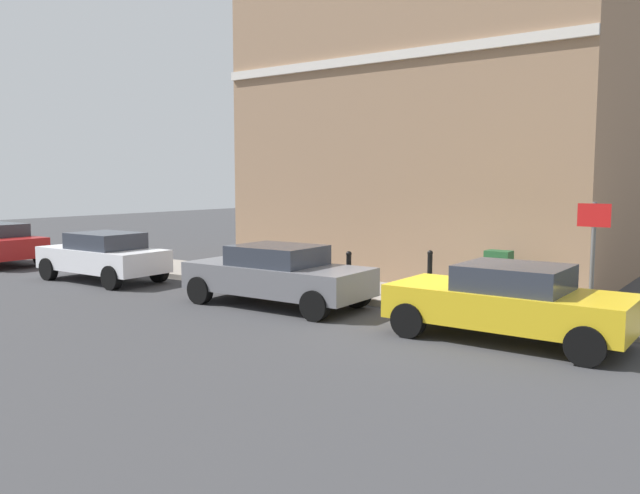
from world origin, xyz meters
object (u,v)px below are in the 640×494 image
Objects in this scene: bollard_far_kerb at (349,271)px; car_yellow at (509,301)px; car_grey at (277,274)px; street_sign at (593,244)px; bollard_near_cabinet at (430,270)px; car_white at (103,256)px; utility_cabinet at (498,278)px.

car_yellow is at bearing -108.90° from bollard_far_kerb.
car_grey is 6.64m from street_sign.
bollard_far_kerb is at bearing 131.36° from bollard_near_cabinet.
bollard_near_cabinet is at bearing -43.84° from car_yellow.
street_sign reaches higher than car_white.
car_white is at bearing 105.16° from utility_cabinet.
car_white reaches higher than car_grey.
car_white is at bearing 108.57° from bollard_near_cabinet.
utility_cabinet reaches higher than bollard_near_cabinet.
car_grey reaches higher than bollard_near_cabinet.
utility_cabinet is 3.41m from bollard_far_kerb.
car_yellow is 4.65m from bollard_far_kerb.
bollard_near_cabinet is at bearing 74.71° from street_sign.
car_white reaches higher than car_yellow.
car_grey is 3.82× the size of utility_cabinet.
car_yellow reaches higher than bollard_near_cabinet.
car_yellow is at bearing 177.87° from car_grey.
bollard_near_cabinet is 1.00× the size of bollard_far_kerb.
bollard_near_cabinet is 1.96m from bollard_far_kerb.
utility_cabinet is 2.58m from street_sign.
car_grey is at bearing 104.94° from street_sign.
car_yellow is 3.63× the size of utility_cabinet.
car_yellow is 2.20m from street_sign.
bollard_far_kerb is (-1.30, 1.47, 0.00)m from bollard_near_cabinet.
car_yellow is 5.38m from car_grey.
utility_cabinet is (2.70, 1.21, -0.04)m from car_yellow.
utility_cabinet is at bearing 66.08° from street_sign.
street_sign is (1.69, -6.35, 0.94)m from car_grey.
car_grey reaches higher than utility_cabinet.
car_yellow is 4.02× the size of bollard_near_cabinet.
car_yellow is at bearing 179.64° from car_white.
bollard_far_kerb is at bearing -168.28° from car_white.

